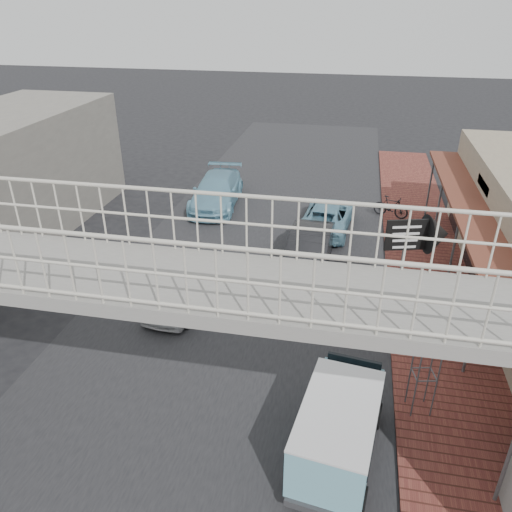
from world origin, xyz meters
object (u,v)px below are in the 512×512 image
at_px(motorcycle_near, 423,308).
at_px(motorcycle_far, 391,207).
at_px(dark_sedan, 309,250).
at_px(angkot_far, 217,191).
at_px(angkot_van, 339,423).
at_px(street_clock, 432,337).
at_px(angkot_curb, 327,216).
at_px(white_hatchback, 183,286).
at_px(arrow_sign, 434,235).

height_order(motorcycle_near, motorcycle_far, motorcycle_near).
distance_m(dark_sedan, angkot_far, 7.46).
distance_m(dark_sedan, motorcycle_near, 4.98).
bearing_deg(motorcycle_far, angkot_van, -165.82).
bearing_deg(motorcycle_near, angkot_van, 177.85).
height_order(motorcycle_near, street_clock, street_clock).
bearing_deg(motorcycle_near, angkot_curb, 47.18).
xyz_separation_m(white_hatchback, angkot_far, (-1.27, 8.83, 0.09)).
xyz_separation_m(angkot_far, angkot_van, (6.69, -14.27, 0.34)).
bearing_deg(angkot_van, motorcycle_near, 75.81).
relative_size(angkot_van, street_clock, 1.39).
bearing_deg(white_hatchback, angkot_curb, 64.01).
bearing_deg(arrow_sign, angkot_far, 123.37).
height_order(white_hatchback, angkot_van, angkot_van).
distance_m(angkot_van, motorcycle_near, 6.25).
bearing_deg(motorcycle_far, white_hatchback, 161.98).
distance_m(angkot_far, angkot_van, 15.77).
distance_m(white_hatchback, angkot_far, 8.92).
bearing_deg(street_clock, angkot_far, 112.34).
distance_m(angkot_van, motorcycle_far, 14.34).
height_order(dark_sedan, motorcycle_near, dark_sedan).
bearing_deg(motorcycle_near, angkot_far, 66.64).
bearing_deg(motorcycle_near, street_clock, -166.33).
bearing_deg(arrow_sign, angkot_curb, 104.17).
xyz_separation_m(dark_sedan, angkot_van, (1.58, -8.84, 0.37)).
bearing_deg(arrow_sign, street_clock, -111.34).
height_order(angkot_far, arrow_sign, arrow_sign).
relative_size(angkot_curb, street_clock, 1.67).
distance_m(white_hatchback, arrow_sign, 8.14).
bearing_deg(motorcycle_far, street_clock, -158.01).
relative_size(motorcycle_near, arrow_sign, 0.57).
relative_size(white_hatchback, motorcycle_near, 1.99).
relative_size(dark_sedan, motorcycle_near, 2.25).
distance_m(motorcycle_far, arrow_sign, 8.18).
relative_size(angkot_van, motorcycle_near, 1.90).
xyz_separation_m(angkot_van, street_clock, (1.91, 1.85, 1.21)).
xyz_separation_m(motorcycle_near, arrow_sign, (0.03, 0.63, 2.22)).
xyz_separation_m(dark_sedan, motorcycle_near, (3.91, -3.07, -0.11)).
height_order(angkot_van, motorcycle_near, angkot_van).
xyz_separation_m(dark_sedan, angkot_curb, (0.43, 3.68, -0.10)).
xyz_separation_m(dark_sedan, angkot_far, (-5.12, 5.43, 0.03)).
relative_size(dark_sedan, street_clock, 1.64).
xyz_separation_m(motorcycle_near, motorcycle_far, (-0.68, 8.46, -0.02)).
xyz_separation_m(white_hatchback, angkot_van, (5.42, -5.44, 0.43)).
distance_m(street_clock, arrow_sign, 4.60).
bearing_deg(motorcycle_far, arrow_sign, -154.02).
bearing_deg(white_hatchback, motorcycle_near, 7.59).
bearing_deg(motorcycle_near, dark_sedan, 71.80).
distance_m(angkot_far, arrow_sign, 12.18).
distance_m(white_hatchback, motorcycle_far, 11.29).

